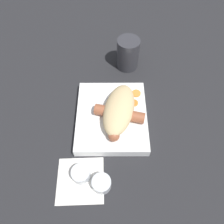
# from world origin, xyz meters

# --- Properties ---
(ground_plane) EXTENTS (3.00, 3.00, 0.00)m
(ground_plane) POSITION_xyz_m (0.00, 0.00, 0.00)
(ground_plane) COLOR #232326
(food_tray) EXTENTS (0.23, 0.20, 0.03)m
(food_tray) POSITION_xyz_m (0.00, 0.00, 0.01)
(food_tray) COLOR white
(food_tray) RESTS_ON ground_plane
(bread_roll) EXTENTS (0.18, 0.12, 0.05)m
(bread_roll) POSITION_xyz_m (0.00, 0.02, 0.05)
(bread_roll) COLOR #DBBC84
(bread_roll) RESTS_ON food_tray
(sausage) EXTENTS (0.16, 0.14, 0.03)m
(sausage) POSITION_xyz_m (0.01, 0.02, 0.04)
(sausage) COLOR #9E5638
(sausage) RESTS_ON food_tray
(pickled_veggies) EXTENTS (0.07, 0.06, 0.00)m
(pickled_veggies) POSITION_xyz_m (-0.05, 0.06, 0.03)
(pickled_veggies) COLOR orange
(pickled_veggies) RESTS_ON food_tray
(napkin) EXTENTS (0.12, 0.12, 0.00)m
(napkin) POSITION_xyz_m (0.18, -0.08, 0.00)
(napkin) COLOR white
(napkin) RESTS_ON ground_plane
(condiment_cup_near) EXTENTS (0.05, 0.05, 0.03)m
(condiment_cup_near) POSITION_xyz_m (0.17, -0.08, 0.01)
(condiment_cup_near) COLOR silver
(condiment_cup_near) RESTS_ON ground_plane
(condiment_cup_far) EXTENTS (0.05, 0.05, 0.03)m
(condiment_cup_far) POSITION_xyz_m (0.19, -0.02, 0.01)
(condiment_cup_far) COLOR silver
(condiment_cup_far) RESTS_ON ground_plane
(drink_glass) EXTENTS (0.07, 0.07, 0.10)m
(drink_glass) POSITION_xyz_m (-0.22, 0.05, 0.05)
(drink_glass) COLOR #333338
(drink_glass) RESTS_ON ground_plane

